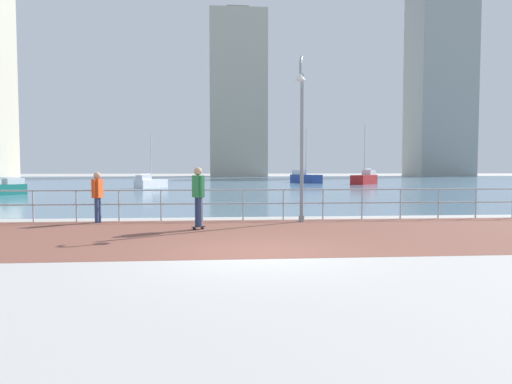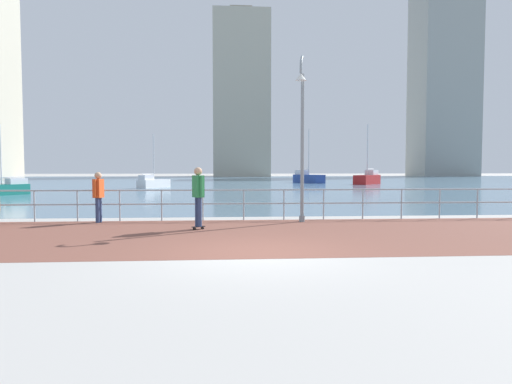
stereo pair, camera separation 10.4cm
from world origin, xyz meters
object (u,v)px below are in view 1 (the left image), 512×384
object	(u,v)px
sailboat_white	(365,178)
sailboat_teal	(150,183)
skateboarder	(198,192)
bystander	(98,193)
lamppost	(301,130)
sailboat_yellow	(305,178)
sailboat_blue	(0,189)

from	to	relation	value
sailboat_white	sailboat_teal	bearing A→B (deg)	-160.81
skateboarder	sailboat_white	world-z (taller)	sailboat_white
sailboat_teal	bystander	bearing A→B (deg)	-84.78
lamppost	sailboat_yellow	xyz separation A→B (m)	(7.91, 40.34, -2.40)
bystander	sailboat_blue	size ratio (longest dim) A/B	0.35
sailboat_teal	sailboat_yellow	world-z (taller)	sailboat_yellow
skateboarder	sailboat_blue	bearing A→B (deg)	128.10
sailboat_white	sailboat_blue	size ratio (longest dim) A/B	1.45
bystander	sailboat_yellow	distance (m)	42.53
lamppost	bystander	world-z (taller)	lamppost
sailboat_teal	sailboat_yellow	bearing A→B (deg)	37.13
sailboat_white	sailboat_blue	world-z (taller)	sailboat_white
skateboarder	bystander	distance (m)	3.88
sailboat_yellow	sailboat_white	size ratio (longest dim) A/B	0.98
lamppost	sailboat_teal	distance (m)	29.02
lamppost	skateboarder	bearing A→B (deg)	-155.54
bystander	sailboat_white	bearing A→B (deg)	59.51
sailboat_teal	sailboat_yellow	distance (m)	21.42
bystander	sailboat_yellow	xyz separation A→B (m)	(14.61, 39.94, -0.34)
skateboarder	sailboat_yellow	world-z (taller)	sailboat_yellow
lamppost	bystander	bearing A→B (deg)	176.55
skateboarder	sailboat_teal	bearing A→B (deg)	101.43
sailboat_teal	sailboat_blue	size ratio (longest dim) A/B	1.06
lamppost	sailboat_yellow	distance (m)	41.18
bystander	sailboat_teal	bearing A→B (deg)	95.22
skateboarder	sailboat_white	size ratio (longest dim) A/B	0.27
skateboarder	sailboat_yellow	xyz separation A→B (m)	(11.23, 41.85, -0.46)
skateboarder	sailboat_blue	size ratio (longest dim) A/B	0.38
lamppost	sailboat_white	distance (m)	38.18
sailboat_teal	sailboat_yellow	xyz separation A→B (m)	(17.07, 12.93, 0.16)
bystander	sailboat_teal	size ratio (longest dim) A/B	0.33
sailboat_teal	sailboat_white	size ratio (longest dim) A/B	0.73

